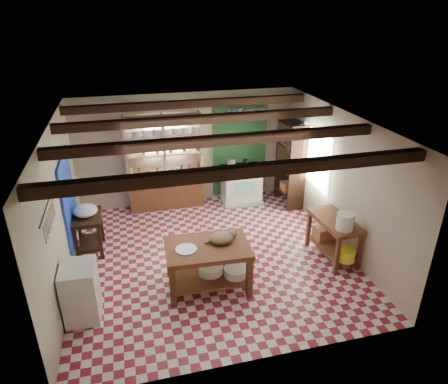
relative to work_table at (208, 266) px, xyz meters
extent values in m
cube|color=maroon|center=(0.24, 0.79, -0.40)|extent=(5.00, 5.00, 0.02)
cube|color=#47464B|center=(0.24, 0.79, 2.21)|extent=(5.00, 5.00, 0.02)
cube|color=#BBAD97|center=(0.24, 3.29, 0.91)|extent=(5.00, 0.04, 2.60)
cube|color=#BBAD97|center=(0.24, -1.71, 0.91)|extent=(5.00, 0.04, 2.60)
cube|color=#BBAD97|center=(-2.26, 0.79, 0.91)|extent=(0.04, 5.00, 2.60)
cube|color=#BBAD97|center=(2.74, 0.79, 0.91)|extent=(0.04, 5.00, 2.60)
cube|color=black|center=(0.24, 0.79, 2.09)|extent=(5.00, 3.80, 0.15)
cube|color=#1839B9|center=(-2.23, 1.69, 0.71)|extent=(0.04, 1.40, 1.60)
cube|color=#1B4420|center=(1.49, 3.26, 0.86)|extent=(1.30, 0.04, 2.30)
cube|color=beige|center=(-0.26, 3.27, 1.31)|extent=(0.90, 0.02, 0.80)
cube|color=beige|center=(2.72, 1.79, 1.01)|extent=(0.02, 1.30, 1.20)
cube|color=black|center=(-2.20, -0.41, 1.39)|extent=(0.06, 0.90, 0.28)
cube|color=black|center=(1.49, 2.84, 1.79)|extent=(0.86, 0.12, 0.36)
cube|color=tan|center=(-0.31, 3.10, 0.71)|extent=(1.70, 0.34, 2.20)
cube|color=black|center=(2.52, 2.59, 0.61)|extent=(0.40, 0.86, 2.00)
cube|color=brown|center=(0.00, 0.00, 0.00)|extent=(1.41, 0.98, 0.77)
cube|color=white|center=(1.45, 2.94, 0.06)|extent=(0.91, 0.62, 0.88)
cube|color=black|center=(-1.96, 1.57, 0.00)|extent=(0.52, 0.76, 0.77)
cube|color=silver|center=(-1.98, -0.26, 0.06)|extent=(0.51, 0.60, 0.89)
cube|color=brown|center=(2.42, 0.26, 0.01)|extent=(0.62, 1.14, 0.79)
ellipsoid|color=#9B7B5A|center=(0.25, 0.04, 0.48)|extent=(0.45, 0.36, 0.19)
cylinder|color=#ACABB3|center=(-0.35, -0.03, 0.40)|extent=(0.36, 0.36, 0.02)
cylinder|color=silver|center=(0.05, 0.05, -0.11)|extent=(0.44, 0.44, 0.15)
cylinder|color=silver|center=(0.44, -0.12, -0.11)|extent=(0.41, 0.41, 0.14)
cylinder|color=#ACABB3|center=(1.20, 2.94, 0.61)|extent=(0.20, 0.20, 0.23)
cylinder|color=black|center=(1.55, 2.94, 0.59)|extent=(0.14, 0.14, 0.18)
ellipsoid|color=silver|center=(-1.96, 1.57, 0.49)|extent=(0.43, 0.43, 0.22)
cylinder|color=silver|center=(2.39, -0.10, 0.56)|extent=(0.32, 0.32, 0.30)
cube|color=#B06D47|center=(2.40, 0.56, -0.05)|extent=(0.38, 0.31, 0.25)
cylinder|color=yellow|center=(2.45, -0.19, -0.06)|extent=(0.32, 0.32, 0.22)
camera|label=1|loc=(-1.09, -5.37, 3.89)|focal=32.00mm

